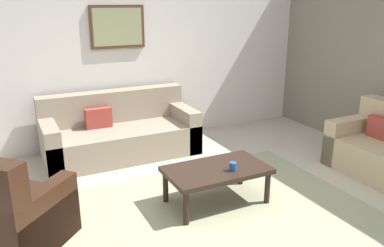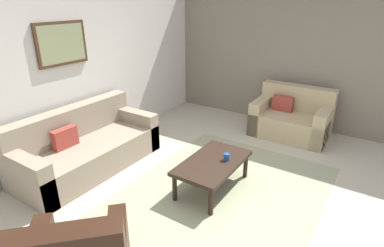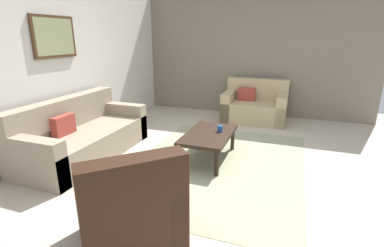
# 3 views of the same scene
# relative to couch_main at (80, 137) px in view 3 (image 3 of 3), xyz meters

# --- Properties ---
(ground_plane) EXTENTS (8.00, 8.00, 0.00)m
(ground_plane) POSITION_rel_couch_main_xyz_m (0.41, -2.08, -0.30)
(ground_plane) COLOR #B2A893
(rear_partition) EXTENTS (6.00, 0.12, 2.80)m
(rear_partition) POSITION_rel_couch_main_xyz_m (0.41, 0.52, 1.10)
(rear_partition) COLOR silver
(rear_partition) RESTS_ON ground_plane
(stone_feature_panel) EXTENTS (0.12, 5.20, 2.80)m
(stone_feature_panel) POSITION_rel_couch_main_xyz_m (3.41, -2.08, 1.10)
(stone_feature_panel) COLOR slate
(stone_feature_panel) RESTS_ON ground_plane
(area_rug) EXTENTS (3.16, 2.35, 0.01)m
(area_rug) POSITION_rel_couch_main_xyz_m (0.41, -2.08, -0.29)
(area_rug) COLOR gray
(area_rug) RESTS_ON ground_plane
(couch_main) EXTENTS (2.12, 0.94, 0.88)m
(couch_main) POSITION_rel_couch_main_xyz_m (0.00, 0.00, 0.00)
(couch_main) COLOR gray
(couch_main) RESTS_ON ground_plane
(couch_loveseat) EXTENTS (0.87, 1.31, 0.88)m
(couch_loveseat) POSITION_rel_couch_main_xyz_m (2.87, -2.25, 0.01)
(couch_loveseat) COLOR tan
(couch_loveseat) RESTS_ON ground_plane
(armchair_leather) EXTENTS (1.13, 1.13, 0.95)m
(armchair_leather) POSITION_rel_couch_main_xyz_m (-1.52, -1.83, 0.01)
(armchair_leather) COLOR black
(armchair_leather) RESTS_ON ground_plane
(coffee_table) EXTENTS (1.10, 0.64, 0.41)m
(coffee_table) POSITION_rel_couch_main_xyz_m (0.53, -1.90, 0.06)
(coffee_table) COLOR black
(coffee_table) RESTS_ON ground_plane
(cup) EXTENTS (0.08, 0.08, 0.09)m
(cup) POSITION_rel_couch_main_xyz_m (0.65, -2.03, 0.16)
(cup) COLOR #1E478C
(cup) RESTS_ON coffee_table
(framed_artwork) EXTENTS (0.80, 0.04, 0.61)m
(framed_artwork) POSITION_rel_couch_main_xyz_m (0.19, 0.43, 1.47)
(framed_artwork) COLOR #472D1C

